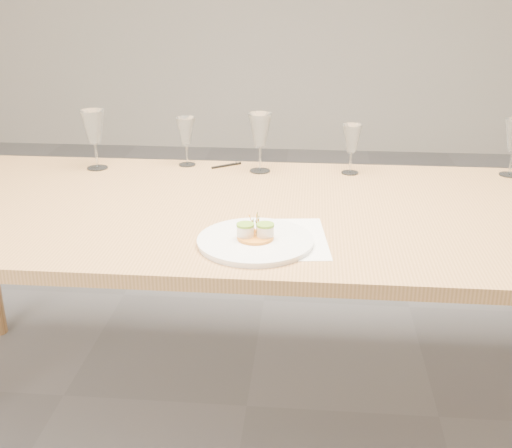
# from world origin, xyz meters

# --- Properties ---
(ground) EXTENTS (7.00, 7.00, 0.00)m
(ground) POSITION_xyz_m (0.00, 0.00, 0.00)
(ground) COLOR slate
(ground) RESTS_ON ground
(dining_table) EXTENTS (2.40, 1.00, 0.75)m
(dining_table) POSITION_xyz_m (0.00, 0.00, 0.68)
(dining_table) COLOR tan
(dining_table) RESTS_ON ground
(dinner_plate) EXTENTS (0.31, 0.31, 0.08)m
(dinner_plate) POSITION_xyz_m (0.06, -0.29, 0.76)
(dinner_plate) COLOR white
(dinner_plate) RESTS_ON dining_table
(recipe_sheet) EXTENTS (0.26, 0.32, 0.00)m
(recipe_sheet) POSITION_xyz_m (0.13, -0.24, 0.75)
(recipe_sheet) COLOR white
(recipe_sheet) RESTS_ON dining_table
(ballpoint_pen) EXTENTS (0.10, 0.08, 0.01)m
(ballpoint_pen) POSITION_xyz_m (-0.12, 0.43, 0.75)
(ballpoint_pen) COLOR black
(ballpoint_pen) RESTS_ON dining_table
(wine_glass_0) EXTENTS (0.09, 0.09, 0.22)m
(wine_glass_0) POSITION_xyz_m (-0.59, 0.36, 0.90)
(wine_glass_0) COLOR white
(wine_glass_0) RESTS_ON dining_table
(wine_glass_1) EXTENTS (0.07, 0.07, 0.18)m
(wine_glass_1) POSITION_xyz_m (-0.27, 0.43, 0.88)
(wine_glass_1) COLOR white
(wine_glass_1) RESTS_ON dining_table
(wine_glass_2) EXTENTS (0.09, 0.09, 0.21)m
(wine_glass_2) POSITION_xyz_m (0.01, 0.38, 0.90)
(wine_glass_2) COLOR white
(wine_glass_2) RESTS_ON dining_table
(wine_glass_3) EXTENTS (0.07, 0.07, 0.18)m
(wine_glass_3) POSITION_xyz_m (0.34, 0.38, 0.87)
(wine_glass_3) COLOR white
(wine_glass_3) RESTS_ON dining_table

